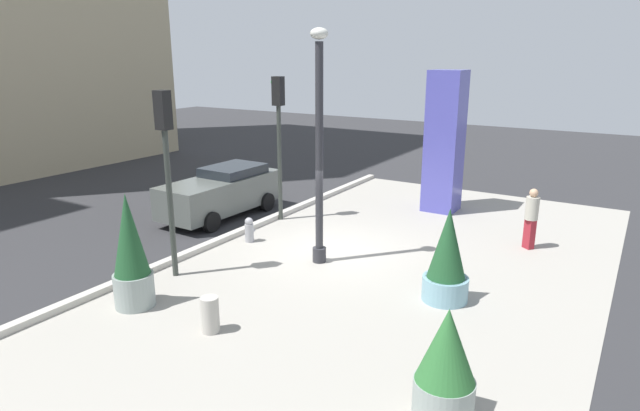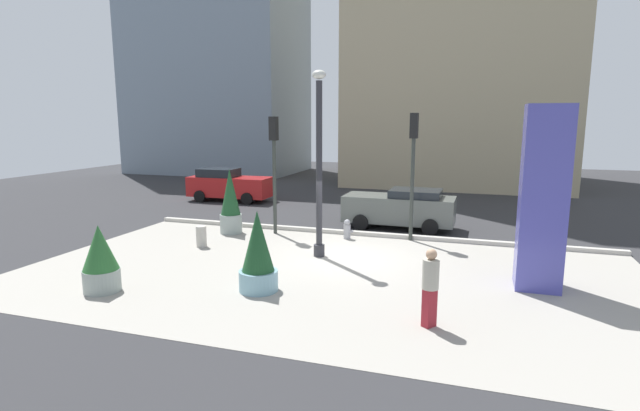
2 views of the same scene
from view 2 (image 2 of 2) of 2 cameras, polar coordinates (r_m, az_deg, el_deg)
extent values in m
plane|color=#2D2D30|center=(19.92, 5.76, -2.95)|extent=(60.00, 60.00, 0.00)
cube|color=#9E998E|center=(14.32, 0.59, -8.13)|extent=(18.00, 10.00, 0.02)
cube|color=#B7B2A8|center=(19.07, 5.20, -3.29)|extent=(18.00, 0.24, 0.16)
cylinder|color=#2D2D33|center=(16.17, -0.10, -5.25)|extent=(0.36, 0.36, 0.40)
cylinder|color=#2D2D33|center=(15.68, -0.10, 4.01)|extent=(0.20, 0.20, 5.63)
ellipsoid|color=silver|center=(15.65, -0.11, 14.99)|extent=(0.44, 0.44, 0.28)
cube|color=#4C4CAD|center=(14.01, 24.48, 0.74)|extent=(1.12, 1.12, 4.84)
cylinder|color=gray|center=(14.16, -24.01, -7.97)|extent=(0.94, 0.94, 0.60)
cylinder|color=#382819|center=(14.08, -24.09, -6.88)|extent=(0.86, 0.86, 0.04)
cone|color=#2D6B33|center=(13.92, -24.27, -4.47)|extent=(0.91, 0.91, 1.18)
cylinder|color=gray|center=(19.66, -10.30, -2.11)|extent=(0.86, 0.86, 0.76)
cylinder|color=#382819|center=(19.59, -10.33, -1.07)|extent=(0.79, 0.79, 0.04)
cone|color=#1E4C28|center=(19.44, -10.42, 1.58)|extent=(0.76, 0.76, 1.80)
cylinder|color=#7AA8B7|center=(13.11, -7.17, -8.67)|extent=(1.02, 1.02, 0.56)
cylinder|color=#382819|center=(13.03, -7.19, -7.59)|extent=(0.94, 0.94, 0.04)
cone|color=#1E4C28|center=(12.80, -7.27, -4.10)|extent=(0.85, 0.85, 1.59)
cylinder|color=#99999E|center=(18.48, 3.16, -3.07)|extent=(0.26, 0.26, 0.55)
sphere|color=#99999E|center=(18.40, 3.17, -2.00)|extent=(0.24, 0.24, 0.24)
cylinder|color=#99999E|center=(18.43, 3.68, -3.02)|extent=(0.12, 0.10, 0.10)
cylinder|color=#B2ADA3|center=(17.80, -13.63, -3.53)|extent=(0.36, 0.36, 0.75)
cylinder|color=#333833|center=(19.14, -5.30, 2.08)|extent=(0.14, 0.14, 3.65)
cube|color=black|center=(18.96, -5.41, 8.90)|extent=(0.28, 0.32, 0.90)
sphere|color=red|center=(19.12, -5.20, 8.11)|extent=(0.18, 0.18, 0.18)
cylinder|color=#333833|center=(18.25, 10.65, 1.75)|extent=(0.14, 0.14, 3.77)
cube|color=black|center=(18.07, 10.89, 9.10)|extent=(0.28, 0.32, 0.90)
sphere|color=green|center=(18.24, 10.99, 9.96)|extent=(0.18, 0.18, 0.18)
cube|color=#565B56|center=(20.41, 9.14, -0.41)|extent=(4.51, 1.81, 1.06)
cube|color=#1E2328|center=(20.20, 11.07, 1.39)|extent=(2.05, 1.56, 0.31)
cylinder|color=black|center=(19.97, 4.74, -1.97)|extent=(0.64, 0.23, 0.64)
cylinder|color=black|center=(21.61, 5.88, -1.06)|extent=(0.64, 0.23, 0.64)
cylinder|color=black|center=(19.48, 12.68, -2.48)|extent=(0.64, 0.23, 0.64)
cylinder|color=black|center=(21.16, 13.21, -1.52)|extent=(0.64, 0.23, 0.64)
cube|color=red|center=(27.34, -10.40, 2.19)|extent=(4.54, 1.80, 1.06)
cube|color=#1E2328|center=(27.56, -11.71, 3.78)|extent=(2.06, 1.54, 0.44)
cylinder|color=black|center=(27.57, -6.98, 1.33)|extent=(0.64, 0.23, 0.64)
cylinder|color=black|center=(26.04, -8.48, 0.79)|extent=(0.64, 0.23, 0.64)
cylinder|color=black|center=(28.80, -12.08, 1.56)|extent=(0.64, 0.23, 0.64)
cylinder|color=black|center=(27.34, -13.79, 1.04)|extent=(0.64, 0.23, 0.64)
cube|color=maroon|center=(11.09, 12.59, -11.53)|extent=(0.33, 0.34, 0.87)
cylinder|color=#B2AD9E|center=(10.84, 12.74, -7.79)|extent=(0.50, 0.50, 0.65)
sphere|color=tan|center=(10.71, 12.83, -5.54)|extent=(0.23, 0.23, 0.23)
cube|color=gray|center=(43.75, -11.98, 19.26)|extent=(13.51, 8.80, 23.24)
camera|label=1|loc=(18.04, -47.19, 9.67)|focal=30.20mm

